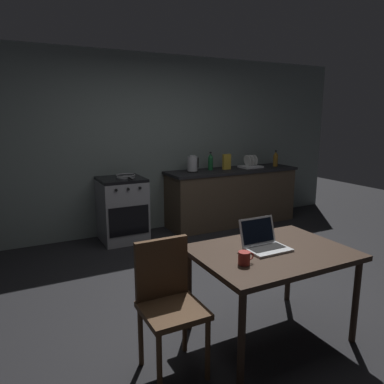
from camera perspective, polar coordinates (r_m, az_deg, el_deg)
ground_plane at (r=3.75m, az=6.34°, el=-15.37°), size 12.00×12.00×0.00m
back_wall at (r=5.59m, az=-4.37°, el=7.56°), size 6.40×0.10×2.59m
kitchen_counter at (r=5.89m, az=6.19°, el=-0.66°), size 2.16×0.64×0.88m
stove_oven at (r=5.14m, az=-10.87°, el=-2.69°), size 0.60×0.62×0.88m
dining_table at (r=2.89m, az=12.34°, el=-10.24°), size 1.17×0.86×0.71m
chair at (r=2.55m, az=-3.77°, el=-16.08°), size 0.40×0.40×0.90m
laptop at (r=2.87m, az=11.30°, el=-7.86°), size 0.32×0.28×0.22m
electric_kettle at (r=5.44m, az=0.08°, el=4.38°), size 0.18×0.16×0.25m
bottle at (r=6.25m, az=12.96°, el=5.09°), size 0.08×0.08×0.26m
frying_pan at (r=5.04m, az=-10.35°, el=2.48°), size 0.27×0.44×0.05m
coffee_mug at (r=2.56m, az=8.22°, el=-10.21°), size 0.12×0.08×0.09m
cereal_box at (r=5.76m, az=5.46°, el=4.74°), size 0.13×0.05×0.24m
dish_rack at (r=6.01m, az=9.17°, el=4.23°), size 0.34×0.26×0.21m
bottle_b at (r=5.68m, az=2.92°, el=4.79°), size 0.08×0.08×0.28m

